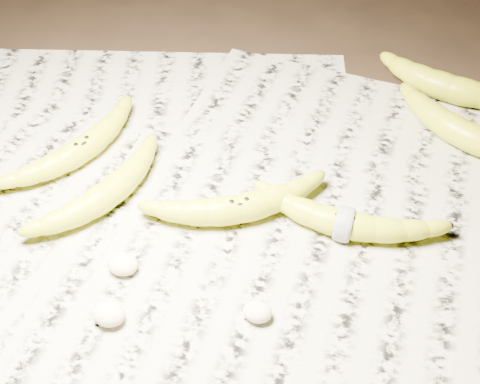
% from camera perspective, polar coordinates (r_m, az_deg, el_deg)
% --- Properties ---
extents(ground, '(3.00, 3.00, 0.00)m').
position_cam_1_polar(ground, '(0.80, -1.60, -2.55)').
color(ground, black).
rests_on(ground, ground).
extents(newspaper_patch, '(0.90, 0.70, 0.01)m').
position_cam_1_polar(newspaper_patch, '(0.82, -1.02, -0.81)').
color(newspaper_patch, '#A4A08C').
rests_on(newspaper_patch, ground).
extents(banana_left_a, '(0.13, 0.20, 0.03)m').
position_cam_1_polar(banana_left_a, '(0.89, -13.36, 3.74)').
color(banana_left_a, '#CBD11A').
rests_on(banana_left_a, newspaper_patch).
extents(banana_left_b, '(0.13, 0.19, 0.04)m').
position_cam_1_polar(banana_left_b, '(0.82, -11.19, 0.06)').
color(banana_left_b, '#CBD11A').
rests_on(banana_left_b, newspaper_patch).
extents(banana_center, '(0.20, 0.14, 0.04)m').
position_cam_1_polar(banana_center, '(0.78, -0.11, -1.26)').
color(banana_center, '#CBD11A').
rests_on(banana_center, newspaper_patch).
extents(banana_taped, '(0.21, 0.07, 0.03)m').
position_cam_1_polar(banana_taped, '(0.78, 8.91, -2.53)').
color(banana_taped, '#CBD11A').
rests_on(banana_taped, newspaper_patch).
extents(banana_upper_a, '(0.21, 0.15, 0.04)m').
position_cam_1_polar(banana_upper_a, '(0.93, 18.57, 4.90)').
color(banana_upper_a, '#CBD11A').
rests_on(banana_upper_a, newspaper_patch).
extents(banana_upper_b, '(0.21, 0.11, 0.04)m').
position_cam_1_polar(banana_upper_b, '(1.00, 17.66, 8.58)').
color(banana_upper_b, '#CBD11A').
rests_on(banana_upper_b, newspaper_patch).
extents(measuring_tape, '(0.01, 0.04, 0.04)m').
position_cam_1_polar(measuring_tape, '(0.78, 8.91, -2.53)').
color(measuring_tape, white).
rests_on(measuring_tape, newspaper_patch).
extents(flesh_chunk_a, '(0.03, 0.03, 0.02)m').
position_cam_1_polar(flesh_chunk_a, '(0.75, -10.01, -5.91)').
color(flesh_chunk_a, beige).
rests_on(flesh_chunk_a, newspaper_patch).
extents(flesh_chunk_b, '(0.03, 0.03, 0.02)m').
position_cam_1_polar(flesh_chunk_b, '(0.72, -11.16, -10.02)').
color(flesh_chunk_b, beige).
rests_on(flesh_chunk_b, newspaper_patch).
extents(flesh_chunk_c, '(0.03, 0.03, 0.02)m').
position_cam_1_polar(flesh_chunk_c, '(0.71, 1.52, -10.00)').
color(flesh_chunk_c, beige).
rests_on(flesh_chunk_c, newspaper_patch).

